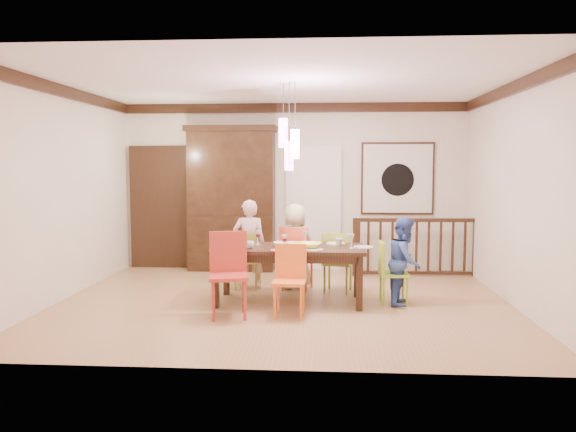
# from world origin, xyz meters

# --- Properties ---
(floor) EXTENTS (6.00, 6.00, 0.00)m
(floor) POSITION_xyz_m (0.00, 0.00, 0.00)
(floor) COLOR #A98151
(floor) RESTS_ON ground
(ceiling) EXTENTS (6.00, 6.00, 0.00)m
(ceiling) POSITION_xyz_m (0.00, 0.00, 2.90)
(ceiling) COLOR white
(ceiling) RESTS_ON wall_back
(wall_back) EXTENTS (6.00, 0.00, 6.00)m
(wall_back) POSITION_xyz_m (0.00, 2.50, 1.45)
(wall_back) COLOR beige
(wall_back) RESTS_ON floor
(wall_left) EXTENTS (0.00, 5.00, 5.00)m
(wall_left) POSITION_xyz_m (-3.00, 0.00, 1.45)
(wall_left) COLOR beige
(wall_left) RESTS_ON floor
(wall_right) EXTENTS (0.00, 5.00, 5.00)m
(wall_right) POSITION_xyz_m (3.00, 0.00, 1.45)
(wall_right) COLOR beige
(wall_right) RESTS_ON floor
(crown_molding) EXTENTS (6.00, 5.00, 0.16)m
(crown_molding) POSITION_xyz_m (0.00, 0.00, 2.82)
(crown_molding) COLOR black
(crown_molding) RESTS_ON wall_back
(panel_door) EXTENTS (1.04, 0.07, 2.24)m
(panel_door) POSITION_xyz_m (-2.40, 2.45, 1.05)
(panel_door) COLOR black
(panel_door) RESTS_ON wall_back
(white_doorway) EXTENTS (0.97, 0.05, 2.22)m
(white_doorway) POSITION_xyz_m (0.35, 2.46, 1.05)
(white_doorway) COLOR silver
(white_doorway) RESTS_ON wall_back
(painting) EXTENTS (1.25, 0.06, 1.25)m
(painting) POSITION_xyz_m (1.80, 2.46, 1.60)
(painting) COLOR black
(painting) RESTS_ON wall_back
(pendant_cluster) EXTENTS (0.27, 0.21, 1.14)m
(pendant_cluster) POSITION_xyz_m (0.08, 0.01, 2.11)
(pendant_cluster) COLOR #FF4CB6
(pendant_cluster) RESTS_ON ceiling
(dining_table) EXTENTS (2.00, 0.93, 0.75)m
(dining_table) POSITION_xyz_m (0.08, 0.01, 0.66)
(dining_table) COLOR black
(dining_table) RESTS_ON floor
(chair_far_left) EXTENTS (0.40, 0.40, 0.85)m
(chair_far_left) POSITION_xyz_m (-0.59, 0.83, 0.49)
(chair_far_left) COLOR #9BA632
(chair_far_left) RESTS_ON floor
(chair_far_mid) EXTENTS (0.51, 0.51, 0.94)m
(chair_far_mid) POSITION_xyz_m (0.15, 0.79, 0.54)
(chair_far_mid) COLOR #DE4C2D
(chair_far_mid) RESTS_ON floor
(chair_far_right) EXTENTS (0.47, 0.47, 0.87)m
(chair_far_right) POSITION_xyz_m (0.74, 0.68, 0.50)
(chair_far_right) COLOR #8FA632
(chair_far_right) RESTS_ON floor
(chair_near_left) EXTENTS (0.54, 0.54, 1.02)m
(chair_near_left) POSITION_xyz_m (-0.60, -0.77, 0.58)
(chair_near_left) COLOR #AE3426
(chair_near_left) RESTS_ON floor
(chair_near_mid) EXTENTS (0.41, 0.41, 0.86)m
(chair_near_mid) POSITION_xyz_m (0.13, -0.69, 0.49)
(chair_near_mid) COLOR orange
(chair_near_mid) RESTS_ON floor
(chair_end_right) EXTENTS (0.39, 0.39, 0.82)m
(chair_end_right) POSITION_xyz_m (1.47, 0.02, 0.47)
(chair_end_right) COLOR #94C42D
(chair_end_right) RESTS_ON floor
(china_hutch) EXTENTS (1.59, 0.46, 2.51)m
(china_hutch) POSITION_xyz_m (-1.07, 2.30, 1.26)
(china_hutch) COLOR black
(china_hutch) RESTS_ON floor
(balustrade) EXTENTS (2.11, 0.16, 0.96)m
(balustrade) POSITION_xyz_m (2.07, 1.95, 0.50)
(balustrade) COLOR black
(balustrade) RESTS_ON floor
(person_far_left) EXTENTS (0.50, 0.34, 1.33)m
(person_far_left) POSITION_xyz_m (-0.56, 0.83, 0.66)
(person_far_left) COLOR #F5BAC2
(person_far_left) RESTS_ON floor
(person_far_mid) EXTENTS (0.72, 0.58, 1.27)m
(person_far_mid) POSITION_xyz_m (0.11, 0.89, 0.63)
(person_far_mid) COLOR beige
(person_far_mid) RESTS_ON floor
(person_end_right) EXTENTS (0.57, 0.66, 1.15)m
(person_end_right) POSITION_xyz_m (1.60, -0.00, 0.58)
(person_end_right) COLOR #3A56A2
(person_end_right) RESTS_ON floor
(serving_bowl) EXTENTS (0.36, 0.36, 0.08)m
(serving_bowl) POSITION_xyz_m (0.35, -0.15, 0.79)
(serving_bowl) COLOR yellow
(serving_bowl) RESTS_ON dining_table
(small_bowl) EXTENTS (0.22, 0.22, 0.06)m
(small_bowl) POSITION_xyz_m (-0.03, 0.01, 0.78)
(small_bowl) COLOR white
(small_bowl) RESTS_ON dining_table
(cup_left) EXTENTS (0.17, 0.17, 0.10)m
(cup_left) POSITION_xyz_m (-0.42, -0.20, 0.80)
(cup_left) COLOR silver
(cup_left) RESTS_ON dining_table
(cup_right) EXTENTS (0.11, 0.11, 0.09)m
(cup_right) POSITION_xyz_m (0.74, 0.19, 0.80)
(cup_right) COLOR silver
(cup_right) RESTS_ON dining_table
(plate_far_left) EXTENTS (0.26, 0.26, 0.01)m
(plate_far_left) POSITION_xyz_m (-0.55, 0.32, 0.76)
(plate_far_left) COLOR white
(plate_far_left) RESTS_ON dining_table
(plate_far_mid) EXTENTS (0.26, 0.26, 0.01)m
(plate_far_mid) POSITION_xyz_m (0.12, 0.33, 0.76)
(plate_far_mid) COLOR white
(plate_far_mid) RESTS_ON dining_table
(plate_far_right) EXTENTS (0.26, 0.26, 0.01)m
(plate_far_right) POSITION_xyz_m (0.70, 0.30, 0.76)
(plate_far_right) COLOR white
(plate_far_right) RESTS_ON dining_table
(plate_near_left) EXTENTS (0.26, 0.26, 0.01)m
(plate_near_left) POSITION_xyz_m (-0.65, -0.28, 0.76)
(plate_near_left) COLOR white
(plate_near_left) RESTS_ON dining_table
(plate_near_mid) EXTENTS (0.26, 0.26, 0.01)m
(plate_near_mid) POSITION_xyz_m (0.41, -0.26, 0.76)
(plate_near_mid) COLOR white
(plate_near_mid) RESTS_ON dining_table
(plate_end_right) EXTENTS (0.26, 0.26, 0.01)m
(plate_end_right) POSITION_xyz_m (1.06, -0.01, 0.76)
(plate_end_right) COLOR white
(plate_end_right) RESTS_ON dining_table
(wine_glass_a) EXTENTS (0.08, 0.08, 0.19)m
(wine_glass_a) POSITION_xyz_m (-0.35, 0.18, 0.84)
(wine_glass_a) COLOR #590C19
(wine_glass_a) RESTS_ON dining_table
(wine_glass_b) EXTENTS (0.08, 0.08, 0.19)m
(wine_glass_b) POSITION_xyz_m (0.29, 0.20, 0.84)
(wine_glass_b) COLOR silver
(wine_glass_b) RESTS_ON dining_table
(wine_glass_c) EXTENTS (0.08, 0.08, 0.19)m
(wine_glass_c) POSITION_xyz_m (0.04, -0.25, 0.84)
(wine_glass_c) COLOR #590C19
(wine_glass_c) RESTS_ON dining_table
(wine_glass_d) EXTENTS (0.08, 0.08, 0.19)m
(wine_glass_d) POSITION_xyz_m (0.90, -0.09, 0.84)
(wine_glass_d) COLOR silver
(wine_glass_d) RESTS_ON dining_table
(napkin) EXTENTS (0.18, 0.14, 0.01)m
(napkin) POSITION_xyz_m (-0.03, -0.38, 0.76)
(napkin) COLOR #D83359
(napkin) RESTS_ON dining_table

